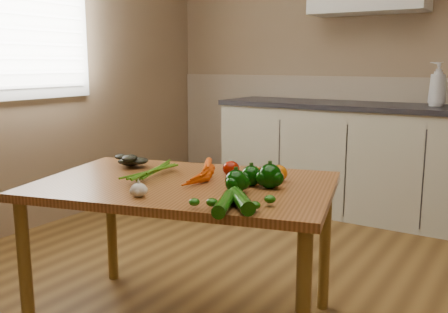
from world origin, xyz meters
The scene contains 16 objects.
room centered at (0.00, 0.17, 1.25)m, with size 4.04×5.04×2.64m.
counter_run centered at (0.21, 2.19, 0.46)m, with size 2.84×0.64×1.14m.
window_blinds centered at (-1.96, 0.60, 1.55)m, with size 0.08×0.98×1.18m, color silver, non-canonical shape.
table centered at (-0.19, 0.00, 0.62)m, with size 1.47×1.14×0.69m.
soap_bottle_a centered at (0.47, 2.25, 1.06)m, with size 0.12×0.13×0.32m, color silver.
carrot_bunch centered at (-0.20, 0.04, 0.73)m, with size 0.24×0.19×0.06m, color #D84505, non-canonical shape.
leafy_greens centered at (-0.61, 0.11, 0.74)m, with size 0.19×0.17×0.09m, color black, non-canonical shape.
garlic_bulb centered at (-0.19, -0.30, 0.72)m, with size 0.07×0.07×0.06m, color beige.
pepper_a centered at (0.10, 0.10, 0.74)m, with size 0.09×0.09×0.09m, color black.
pepper_b centered at (0.19, 0.10, 0.75)m, with size 0.10×0.10×0.10m, color black.
pepper_c centered at (0.10, -0.04, 0.74)m, with size 0.09×0.09×0.09m, color black.
tomato_a centered at (-0.07, 0.21, 0.73)m, with size 0.08×0.08×0.07m, color #7F1002.
tomato_b centered at (0.05, 0.21, 0.72)m, with size 0.07×0.07×0.06m, color #BF5C04.
tomato_c centered at (0.16, 0.23, 0.73)m, with size 0.08×0.08×0.07m, color #BF5C04.
zucchini_a centered at (0.23, -0.21, 0.72)m, with size 0.05×0.05×0.22m, color #0F4307.
zucchini_b centered at (0.20, -0.28, 0.72)m, with size 0.05×0.05×0.22m, color #0F4307.
Camera 1 is at (1.12, -1.73, 1.22)m, focal length 40.00 mm.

